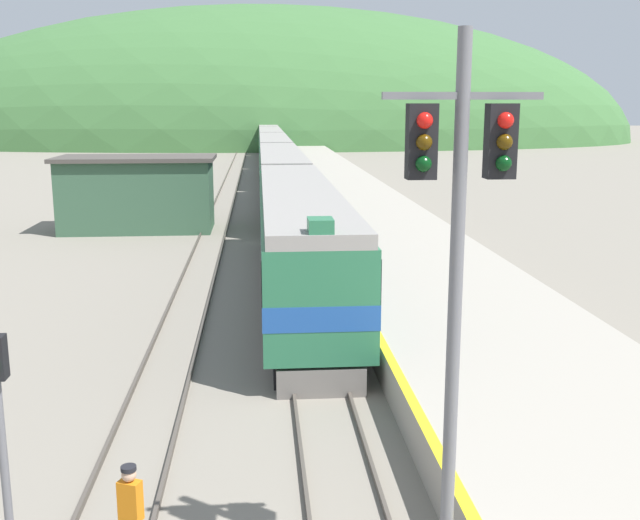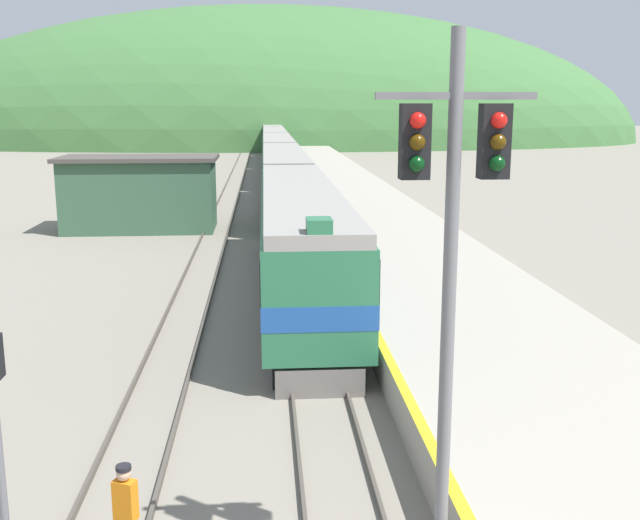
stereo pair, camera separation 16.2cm
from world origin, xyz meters
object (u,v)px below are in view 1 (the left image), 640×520
at_px(carriage_fourth, 270,144).
at_px(carriage_third, 274,156).
at_px(track_worker, 131,510).
at_px(express_train_lead_car, 299,237).
at_px(carriage_second, 281,179).
at_px(signal_mast_main, 458,243).
at_px(carriage_fifth, 268,137).

bearing_deg(carriage_fourth, carriage_third, -90.00).
xyz_separation_m(carriage_third, track_worker, (-3.68, -64.23, -1.29)).
bearing_deg(carriage_third, express_train_lead_car, -90.00).
relative_size(carriage_second, signal_mast_main, 2.64).
bearing_deg(carriage_third, carriage_second, -90.00).
distance_m(express_train_lead_car, track_worker, 18.10).
distance_m(carriage_fifth, signal_mast_main, 111.93).
xyz_separation_m(express_train_lead_car, signal_mast_main, (1.23, -18.79, 3.23)).
xyz_separation_m(express_train_lead_car, carriage_second, (0.00, 23.29, -0.01)).
height_order(carriage_third, signal_mast_main, signal_mast_main).
distance_m(carriage_fourth, carriage_fifth, 23.27).
height_order(express_train_lead_car, track_worker, express_train_lead_car).
height_order(signal_mast_main, track_worker, signal_mast_main).
height_order(express_train_lead_car, carriage_fourth, express_train_lead_car).
bearing_deg(carriage_third, carriage_fourth, 90.00).
height_order(express_train_lead_car, carriage_fifth, express_train_lead_car).
relative_size(carriage_fourth, signal_mast_main, 2.64).
bearing_deg(carriage_second, signal_mast_main, -88.33).
height_order(carriage_fourth, track_worker, carriage_fourth).
bearing_deg(express_train_lead_car, carriage_third, 90.00).
distance_m(carriage_third, carriage_fourth, 23.27).
height_order(express_train_lead_car, signal_mast_main, signal_mast_main).
height_order(carriage_fifth, signal_mast_main, signal_mast_main).
xyz_separation_m(carriage_second, carriage_fifth, (0.00, 69.80, 0.00)).
height_order(carriage_fourth, carriage_fifth, same).
height_order(carriage_third, carriage_fourth, same).
bearing_deg(carriage_fourth, carriage_second, -90.00).
distance_m(express_train_lead_car, carriage_second, 23.29).
xyz_separation_m(carriage_second, carriage_fourth, (0.00, 46.53, 0.00)).
distance_m(express_train_lead_car, carriage_fifth, 93.09).
xyz_separation_m(carriage_third, carriage_fourth, (0.00, 23.27, 0.00)).
height_order(carriage_second, signal_mast_main, signal_mast_main).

